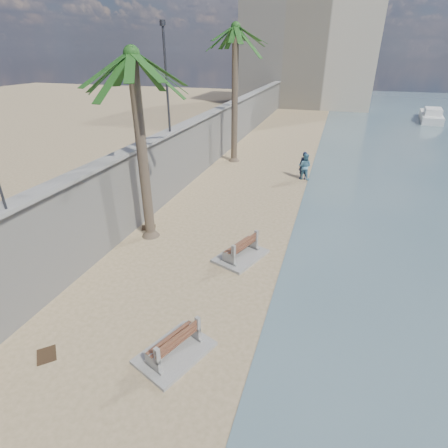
# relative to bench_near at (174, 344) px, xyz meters

# --- Properties ---
(ground_plane) EXTENTS (140.00, 140.00, 0.00)m
(ground_plane) POSITION_rel_bench_near_xyz_m (0.09, -1.25, -0.37)
(ground_plane) COLOR tan
(seawall) EXTENTS (0.45, 70.00, 3.50)m
(seawall) POSITION_rel_bench_near_xyz_m (-5.11, 18.75, 1.38)
(seawall) COLOR gray
(seawall) RESTS_ON ground_plane
(wall_cap) EXTENTS (0.80, 70.00, 0.12)m
(wall_cap) POSITION_rel_bench_near_xyz_m (-5.11, 18.75, 3.18)
(wall_cap) COLOR gray
(wall_cap) RESTS_ON seawall
(end_building) EXTENTS (18.00, 12.00, 14.00)m
(end_building) POSITION_rel_bench_near_xyz_m (-1.91, 50.75, 6.63)
(end_building) COLOR #B7AA93
(end_building) RESTS_ON ground_plane
(bench_near) EXTENTS (2.03, 2.38, 0.84)m
(bench_near) POSITION_rel_bench_near_xyz_m (0.00, 0.00, 0.00)
(bench_near) COLOR gray
(bench_near) RESTS_ON ground_plane
(bench_far) EXTENTS (2.09, 2.48, 0.88)m
(bench_far) POSITION_rel_bench_near_xyz_m (0.41, 5.38, 0.02)
(bench_far) COLOR gray
(bench_far) RESTS_ON ground_plane
(palm_mid) EXTENTS (5.00, 5.00, 8.28)m
(palm_mid) POSITION_rel_bench_near_xyz_m (-3.92, 5.92, 6.91)
(palm_mid) COLOR brown
(palm_mid) RESTS_ON ground_plane
(palm_back) EXTENTS (5.00, 5.00, 9.70)m
(palm_back) POSITION_rel_bench_near_xyz_m (-3.64, 18.35, 8.27)
(palm_back) COLOR brown
(palm_back) RESTS_ON ground_plane
(streetlight) EXTENTS (0.28, 0.28, 5.12)m
(streetlight) POSITION_rel_bench_near_xyz_m (-5.01, 10.75, 6.28)
(streetlight) COLOR #2D2D33
(streetlight) RESTS_ON wall_cap
(person_a) EXTENTS (0.78, 0.58, 2.00)m
(person_a) POSITION_rel_bench_near_xyz_m (1.73, 15.82, 0.63)
(person_a) COLOR #131C35
(person_a) RESTS_ON ground_plane
(person_b) EXTENTS (1.00, 0.83, 1.86)m
(person_b) POSITION_rel_bench_near_xyz_m (1.79, 15.77, 0.56)
(person_b) COLOR teal
(person_b) RESTS_ON ground_plane
(yacht_far) EXTENTS (3.05, 7.82, 1.50)m
(yacht_far) POSITION_rel_bench_near_xyz_m (13.73, 41.31, -0.02)
(yacht_far) COLOR silver
(yacht_far) RESTS_ON bay_water
(debris_b) EXTENTS (0.76, 0.77, 0.03)m
(debris_b) POSITION_rel_bench_near_xyz_m (-3.34, -1.11, -0.35)
(debris_b) COLOR #382616
(debris_b) RESTS_ON ground_plane
(debris_c) EXTENTS (0.78, 0.72, 0.03)m
(debris_c) POSITION_rel_bench_near_xyz_m (-4.39, 6.58, -0.35)
(debris_c) COLOR #382616
(debris_c) RESTS_ON ground_plane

